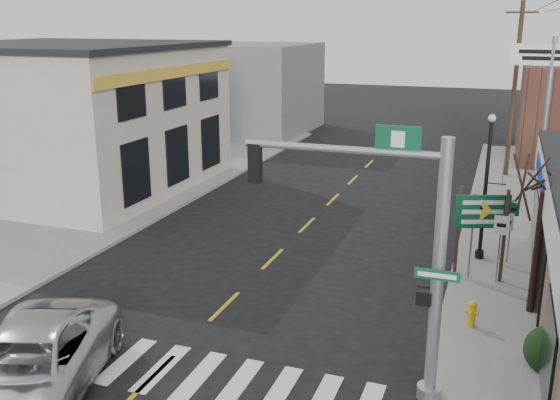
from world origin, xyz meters
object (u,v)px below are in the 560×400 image
(suv, at_px, (28,367))
(guide_sign, at_px, (482,221))
(utility_pole_far, at_px, (514,88))
(lamp_post, at_px, (488,177))
(dance_center_sign, at_px, (550,80))
(bare_tree, at_px, (547,169))
(fire_hydrant, at_px, (472,313))
(traffic_signal_pole, at_px, (405,242))

(suv, height_order, guide_sign, guide_sign)
(guide_sign, distance_m, utility_pole_far, 15.25)
(suv, relative_size, lamp_post, 1.18)
(guide_sign, xyz_separation_m, dance_center_sign, (2.04, 10.15, 3.51))
(lamp_post, height_order, utility_pole_far, utility_pole_far)
(guide_sign, relative_size, lamp_post, 0.60)
(bare_tree, bearing_deg, fire_hydrant, -134.95)
(suv, distance_m, bare_tree, 13.63)
(traffic_signal_pole, xyz_separation_m, guide_sign, (1.32, 7.17, -1.61))
(fire_hydrant, height_order, utility_pole_far, utility_pole_far)
(suv, distance_m, guide_sign, 13.42)
(guide_sign, bearing_deg, traffic_signal_pole, -120.89)
(lamp_post, bearing_deg, traffic_signal_pole, -86.16)
(guide_sign, height_order, dance_center_sign, dance_center_sign)
(fire_hydrant, height_order, bare_tree, bare_tree)
(traffic_signal_pole, xyz_separation_m, bare_tree, (2.87, 5.28, 0.58))
(suv, bearing_deg, bare_tree, 20.10)
(guide_sign, distance_m, bare_tree, 3.28)
(fire_hydrant, bearing_deg, bare_tree, 45.05)
(suv, relative_size, fire_hydrant, 8.08)
(traffic_signal_pole, height_order, bare_tree, traffic_signal_pole)
(suv, bearing_deg, fire_hydrant, 18.76)
(suv, xyz_separation_m, bare_tree, (10.38, 8.15, 3.42))
(traffic_signal_pole, distance_m, dance_center_sign, 17.75)
(suv, bearing_deg, lamp_post, 35.38)
(fire_hydrant, distance_m, lamp_post, 5.88)
(traffic_signal_pole, height_order, guide_sign, traffic_signal_pole)
(dance_center_sign, distance_m, bare_tree, 12.13)
(suv, bearing_deg, dance_center_sign, 43.66)
(dance_center_sign, bearing_deg, guide_sign, -95.73)
(suv, height_order, dance_center_sign, dance_center_sign)
(suv, relative_size, dance_center_sign, 0.81)
(lamp_post, distance_m, utility_pole_far, 13.22)
(dance_center_sign, xyz_separation_m, bare_tree, (-0.49, -12.04, -1.32))
(utility_pole_far, bearing_deg, traffic_signal_pole, -93.39)
(dance_center_sign, bearing_deg, traffic_signal_pole, -95.34)
(lamp_post, relative_size, dance_center_sign, 0.69)
(guide_sign, relative_size, utility_pole_far, 0.34)
(suv, relative_size, utility_pole_far, 0.66)
(utility_pole_far, bearing_deg, fire_hydrant, -90.25)
(guide_sign, distance_m, dance_center_sign, 10.93)
(dance_center_sign, bearing_deg, fire_hydrant, -92.78)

